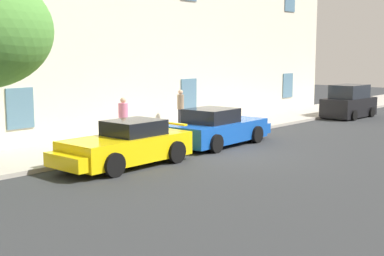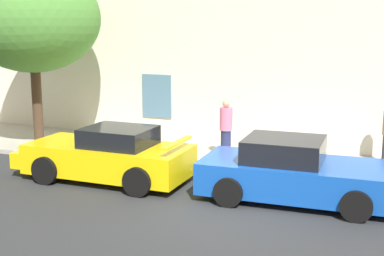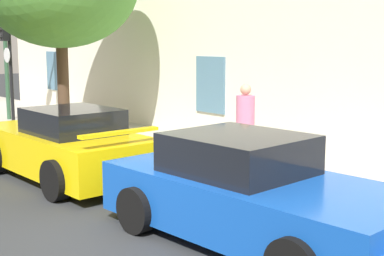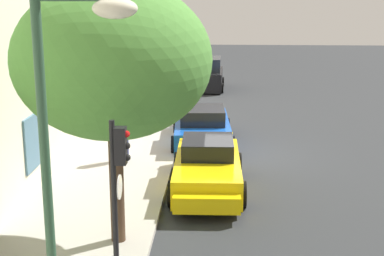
% 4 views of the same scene
% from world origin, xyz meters
% --- Properties ---
extents(ground_plane, '(80.00, 80.00, 0.00)m').
position_xyz_m(ground_plane, '(0.00, 0.00, 0.00)').
color(ground_plane, '#2B2D30').
extents(sidewalk, '(60.00, 3.64, 0.14)m').
position_xyz_m(sidewalk, '(0.00, 4.06, 0.07)').
color(sidewalk, '#A8A399').
rests_on(sidewalk, ground).
extents(sportscar_red_lead, '(4.73, 2.13, 1.45)m').
position_xyz_m(sportscar_red_lead, '(-3.81, 1.06, 0.64)').
color(sportscar_red_lead, yellow).
rests_on(sportscar_red_lead, ground).
extents(sportscar_yellow_flank, '(4.99, 2.40, 1.47)m').
position_xyz_m(sportscar_yellow_flank, '(1.44, 1.39, 0.63)').
color(sportscar_yellow_flank, '#144CB2').
rests_on(sportscar_yellow_flank, ground).
extents(tree_near_kerb, '(4.21, 4.21, 5.80)m').
position_xyz_m(tree_near_kerb, '(-7.46, 3.00, 4.24)').
color(tree_near_kerb, '#473323').
rests_on(tree_near_kerb, sidewalk).
extents(pedestrian_admiring, '(0.53, 0.53, 1.77)m').
position_xyz_m(pedestrian_admiring, '(-1.37, 3.88, 1.04)').
color(pedestrian_admiring, navy).
rests_on(pedestrian_admiring, sidewalk).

